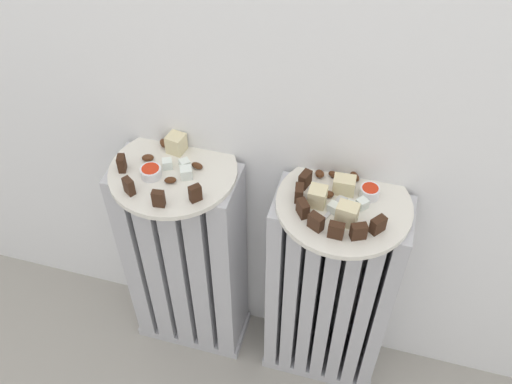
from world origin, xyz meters
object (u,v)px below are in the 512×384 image
Objects in this scene: jam_bowl_left at (151,172)px; jam_bowl_right at (370,192)px; radiator_left at (186,263)px; radiator_right at (329,295)px; fork at (335,207)px; plate_left at (173,171)px; plate_right at (344,205)px.

jam_bowl_right is (0.47, 0.07, 0.00)m from jam_bowl_left.
jam_bowl_left is (-0.04, -0.03, 0.35)m from radiator_left.
radiator_right is (0.39, -0.00, 0.00)m from radiator_left.
radiator_left is at bearing 177.00° from fork.
jam_bowl_left is (-0.43, -0.03, 0.35)m from radiator_right.
jam_bowl_right is (0.44, 0.03, 0.36)m from radiator_left.
jam_bowl_left is at bearing -139.12° from plate_left.
plate_right is (0.39, 0.00, 0.00)m from plate_left.
jam_bowl_left is at bearing -178.14° from fork.
radiator_right is 0.34m from plate_right.
plate_left is 0.39m from plate_right.
fork is (-0.02, -0.02, 0.01)m from plate_right.
radiator_right is at bearing 4.39° from jam_bowl_left.
jam_bowl_right is at bearing 4.30° from radiator_left.
jam_bowl_right reaches higher than radiator_right.
fork is (0.37, -0.02, 0.01)m from plate_left.
jam_bowl_right reaches higher than radiator_left.
radiator_right is 0.34m from fork.
jam_bowl_left is (-0.04, -0.03, 0.02)m from plate_left.
jam_bowl_left is 0.48m from jam_bowl_right.
plate_right is at bearing 0.00° from plate_left.
radiator_left is 0.56m from jam_bowl_right.
plate_right is (0.39, -0.00, 0.34)m from radiator_left.
plate_right is at bearing 4.39° from jam_bowl_left.
plate_left is at bearing 180.00° from plate_right.
radiator_left is at bearing 180.00° from plate_right.
plate_right is 0.06m from jam_bowl_right.
jam_bowl_left reaches higher than plate_right.
radiator_left and radiator_right have the same top height.
jam_bowl_left is at bearing -139.12° from radiator_left.
plate_left is (-0.39, 0.00, 0.34)m from radiator_right.
jam_bowl_right reaches higher than fork.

